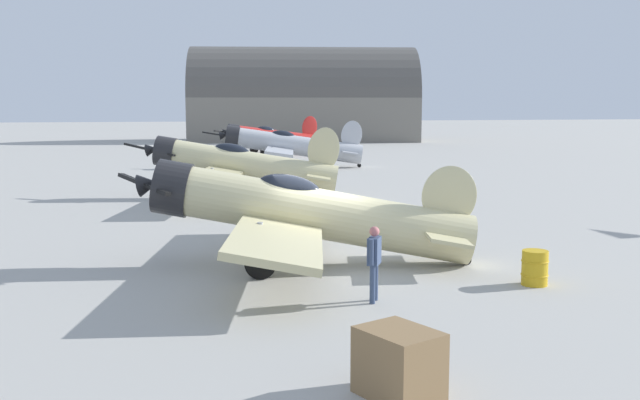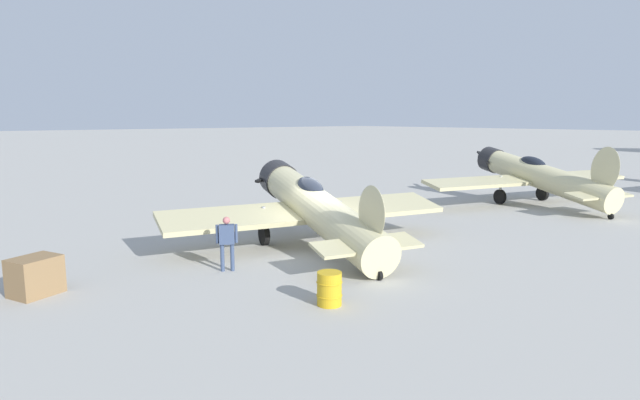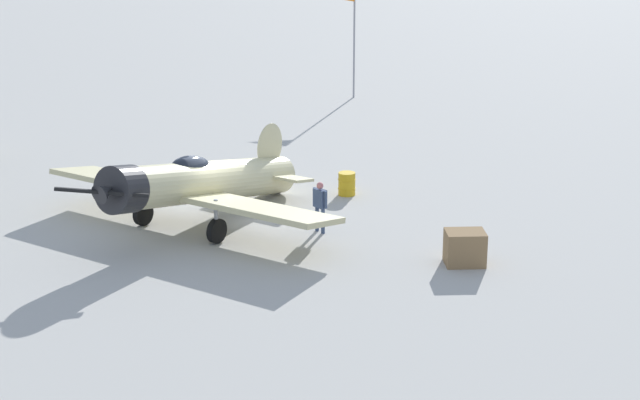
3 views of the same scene
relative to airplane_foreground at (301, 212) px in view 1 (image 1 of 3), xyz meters
name	(u,v)px [view 1 (image 1 of 3)]	position (x,y,z in m)	size (l,w,h in m)	color
ground_plane	(320,265)	(0.49, -0.13, -1.46)	(400.00, 400.00, 0.00)	#A8A59E
airplane_foreground	(301,212)	(0.00, 0.00, 0.00)	(9.56, 11.05, 2.92)	beige
airplane_mid_apron	(239,164)	(0.59, 15.10, 0.12)	(10.06, 12.99, 3.47)	beige
airplane_far_line	(289,145)	(6.59, 31.11, 0.15)	(11.27, 13.06, 3.45)	#B7BABF
airplane_outer_stand	(269,138)	(8.02, 45.82, 0.07)	(10.08, 13.20, 3.57)	red
ground_crew_mechanic	(374,256)	(0.68, -4.03, -0.44)	(0.44, 0.58, 1.70)	#384766
equipment_crate	(399,363)	(-0.70, -9.07, -0.95)	(1.28, 1.42, 1.03)	olive
fuel_drum	(535,268)	(4.95, -3.61, -1.04)	(0.66, 0.66, 0.85)	gold
distant_hangar	(303,105)	(17.38, 71.15, 3.17)	(30.41, 18.56, 12.97)	slate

